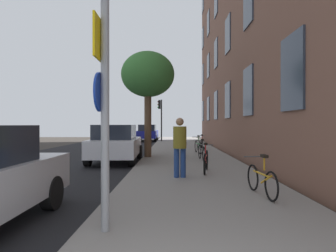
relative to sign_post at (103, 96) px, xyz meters
name	(u,v)px	position (x,y,z in m)	size (l,w,h in m)	color
ground_plane	(123,153)	(-1.79, 12.06, -2.04)	(41.80, 41.80, 0.00)	#332D28
road_asphalt	(86,153)	(-3.89, 12.06, -2.04)	(7.00, 38.00, 0.01)	black
sidewalk	(185,152)	(1.71, 12.06, -1.98)	(4.20, 38.00, 0.12)	gray
sign_post	(103,96)	(0.00, 0.00, 0.00)	(0.16, 0.60, 3.47)	gray
traffic_light	(160,113)	(-0.09, 22.11, 0.68)	(0.43, 0.24, 3.81)	black
tree_near	(148,76)	(-0.16, 9.43, 1.92)	(2.52, 2.52, 4.97)	brown
bicycle_0	(262,180)	(2.90, 2.05, -1.58)	(0.42, 1.55, 0.89)	black
bicycle_1	(206,161)	(2.06, 5.05, -1.55)	(0.49, 1.72, 0.95)	black
bicycle_2	(202,152)	(2.25, 8.05, -1.57)	(0.42, 1.65, 0.92)	black
bicycle_3	(198,146)	(2.36, 11.06, -1.55)	(0.42, 1.62, 0.95)	black
bicycle_4	(202,143)	(2.90, 14.05, -1.57)	(0.43, 1.70, 0.90)	black
pedestrian_0	(180,143)	(1.20, 4.14, -0.94)	(0.54, 0.54, 1.72)	navy
car_1	(116,143)	(-1.45, 8.25, -1.20)	(2.06, 4.10, 1.62)	silver
car_2	(148,133)	(-1.45, 24.30, -1.20)	(1.94, 4.22, 1.62)	navy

